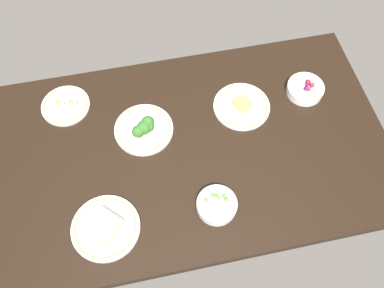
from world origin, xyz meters
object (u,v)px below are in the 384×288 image
Objects in this scene: plate_broccoli at (144,129)px; bowl_peas at (217,205)px; plate_eggs at (65,105)px; plate_cheese at (242,106)px; plate_sandwich at (105,227)px; bowl_berries at (305,89)px.

plate_broccoli is 1.59× the size of bowl_peas.
plate_broccoli is (27.76, -17.44, 1.34)cm from plate_eggs.
bowl_peas is at bearing -116.65° from plate_cheese.
plate_eggs is at bearing 147.86° from plate_broccoli.
bowl_peas is (37.00, -0.15, 0.80)cm from plate_sandwich.
bowl_peas is (46.95, -51.54, 1.17)cm from plate_eggs.
bowl_peas reaches higher than plate_eggs.
plate_eggs is 1.35× the size of bowl_peas.
bowl_peas is at bearing -0.24° from plate_sandwich.
plate_eggs is 0.85× the size of plate_broccoli.
plate_sandwich is 38.35cm from plate_broccoli.
plate_cheese is at bearing -175.87° from bowl_berries.
plate_sandwich is at bearing -154.37° from bowl_berries.
plate_eggs is 0.85× the size of plate_cheese.
plate_broccoli reaches higher than plate_sandwich.
plate_broccoli is at bearing -32.14° from plate_eggs.
plate_sandwich is 1.22× the size of plate_eggs.
bowl_peas reaches higher than plate_cheese.
bowl_peas reaches higher than plate_sandwich.
plate_sandwich is 1.04× the size of plate_cheese.
plate_sandwich is 90.59cm from bowl_berries.
plate_eggs is 32.81cm from plate_broccoli.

